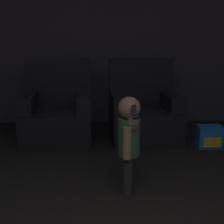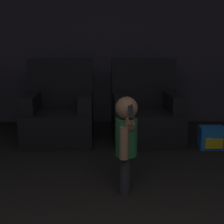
{
  "view_description": "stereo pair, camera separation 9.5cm",
  "coord_description": "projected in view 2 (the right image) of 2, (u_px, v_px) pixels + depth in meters",
  "views": [
    {
      "loc": [
        -0.17,
        -0.1,
        1.22
      ],
      "look_at": [
        -0.04,
        2.92,
        0.51
      ],
      "focal_mm": 50.0,
      "sensor_mm": 36.0,
      "label": 1
    },
    {
      "loc": [
        -0.08,
        -0.1,
        1.22
      ],
      "look_at": [
        -0.04,
        2.92,
        0.51
      ],
      "focal_mm": 50.0,
      "sensor_mm": 36.0,
      "label": 2
    }
  ],
  "objects": [
    {
      "name": "wall_back",
      "position": [
        113.0,
        33.0,
        4.46
      ],
      "size": [
        8.4,
        0.05,
        2.6
      ],
      "color": "#3D3842",
      "rests_on": "ground_plane"
    },
    {
      "name": "armchair_left",
      "position": [
        60.0,
        113.0,
        3.85
      ],
      "size": [
        0.83,
        0.79,
        0.98
      ],
      "rotation": [
        0.0,
        0.0,
        0.03
      ],
      "color": "black",
      "rests_on": "ground_plane"
    },
    {
      "name": "armchair_right",
      "position": [
        145.0,
        113.0,
        3.87
      ],
      "size": [
        0.85,
        0.81,
        0.98
      ],
      "rotation": [
        0.0,
        0.0,
        0.05
      ],
      "color": "black",
      "rests_on": "ground_plane"
    },
    {
      "name": "person_toddler",
      "position": [
        126.0,
        137.0,
        2.45
      ],
      "size": [
        0.17,
        0.32,
        0.79
      ],
      "rotation": [
        0.0,
        0.0,
        -1.79
      ],
      "color": "#28282D",
      "rests_on": "ground_plane"
    },
    {
      "name": "toy_backpack",
      "position": [
        211.0,
        138.0,
        3.54
      ],
      "size": [
        0.27,
        0.19,
        0.26
      ],
      "color": "blue",
      "rests_on": "ground_plane"
    }
  ]
}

